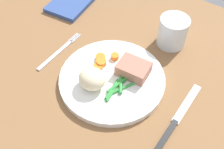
# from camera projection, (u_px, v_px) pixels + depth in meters

# --- Properties ---
(dining_table) EXTENTS (1.20, 0.90, 0.02)m
(dining_table) POSITION_uv_depth(u_px,v_px,m) (110.00, 89.00, 0.66)
(dining_table) COLOR brown
(dining_table) RESTS_ON ground
(dinner_plate) EXTENTS (0.25, 0.25, 0.02)m
(dinner_plate) POSITION_uv_depth(u_px,v_px,m) (112.00, 79.00, 0.65)
(dinner_plate) COLOR white
(dinner_plate) RESTS_ON dining_table
(meat_portion) EXTENTS (0.08, 0.06, 0.03)m
(meat_portion) POSITION_uv_depth(u_px,v_px,m) (134.00, 69.00, 0.64)
(meat_portion) COLOR #A86B56
(meat_portion) RESTS_ON dinner_plate
(mashed_potatoes) EXTENTS (0.06, 0.06, 0.05)m
(mashed_potatoes) POSITION_uv_depth(u_px,v_px,m) (92.00, 79.00, 0.61)
(mashed_potatoes) COLOR beige
(mashed_potatoes) RESTS_ON dinner_plate
(carrot_slices) EXTENTS (0.05, 0.07, 0.01)m
(carrot_slices) POSITION_uv_depth(u_px,v_px,m) (103.00, 61.00, 0.67)
(carrot_slices) COLOR orange
(carrot_slices) RESTS_ON dinner_plate
(green_beans) EXTENTS (0.05, 0.09, 0.01)m
(green_beans) POSITION_uv_depth(u_px,v_px,m) (118.00, 86.00, 0.63)
(green_beans) COLOR #2D8C38
(green_beans) RESTS_ON dinner_plate
(fork) EXTENTS (0.01, 0.17, 0.00)m
(fork) POSITION_uv_depth(u_px,v_px,m) (59.00, 52.00, 0.72)
(fork) COLOR silver
(fork) RESTS_ON dining_table
(knife) EXTENTS (0.02, 0.20, 0.01)m
(knife) POSITION_uv_depth(u_px,v_px,m) (177.00, 119.00, 0.59)
(knife) COLOR black
(knife) RESTS_ON dining_table
(water_glass) EXTENTS (0.08, 0.08, 0.08)m
(water_glass) POSITION_uv_depth(u_px,v_px,m) (172.00, 33.00, 0.72)
(water_glass) COLOR silver
(water_glass) RESTS_ON dining_table
(napkin) EXTENTS (0.12, 0.15, 0.01)m
(napkin) POSITION_uv_depth(u_px,v_px,m) (70.00, 4.00, 0.84)
(napkin) COLOR #334C8C
(napkin) RESTS_ON dining_table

